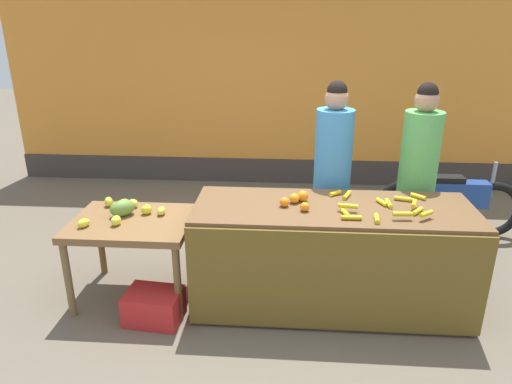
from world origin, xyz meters
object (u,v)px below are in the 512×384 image
Objects in this scene: vendor_woman_blue_shirt at (332,178)px; produce_crate at (154,306)px; parked_motorcycle at (448,202)px; vendor_woman_green_shirt at (416,181)px; produce_sack at (232,231)px.

vendor_woman_blue_shirt reaches higher than produce_crate.
parked_motorcycle is 3.64× the size of produce_crate.
vendor_woman_green_shirt is 1.12× the size of parked_motorcycle.
produce_crate is at bearing -145.35° from vendor_woman_blue_shirt.
produce_sack is at bearing -163.98° from parked_motorcycle.
produce_crate is (-2.83, -1.78, -0.27)m from parked_motorcycle.
produce_crate is 1.23m from produce_sack.
produce_sack is (0.50, 1.11, 0.16)m from produce_crate.
parked_motorcycle is 3.35m from produce_crate.
produce_crate is at bearing -147.81° from parked_motorcycle.
vendor_woman_green_shirt is at bearing 0.16° from vendor_woman_blue_shirt.
parked_motorcycle reaches higher than produce_sack.
parked_motorcycle is at bearing 16.02° from produce_sack.
parked_motorcycle is (0.59, 0.77, -0.51)m from vendor_woman_green_shirt.
vendor_woman_green_shirt is 1.84m from produce_sack.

